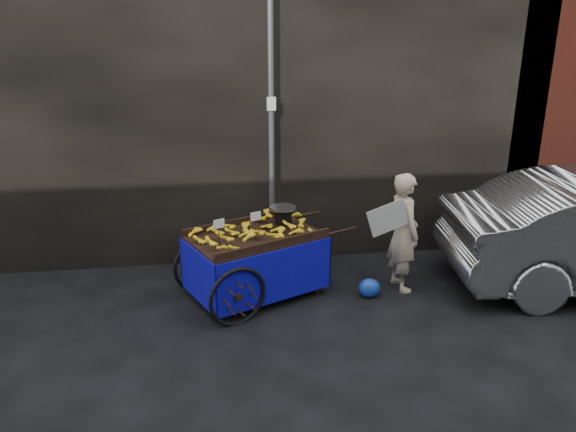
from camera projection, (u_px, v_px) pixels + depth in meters
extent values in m
plane|color=black|center=(261.00, 310.00, 7.06)|extent=(80.00, 80.00, 0.00)
cube|color=black|center=(177.00, 87.00, 8.55)|extent=(11.00, 2.00, 5.00)
cube|color=#591E14|center=(570.00, 81.00, 9.40)|extent=(3.00, 2.00, 5.00)
cylinder|color=slate|center=(271.00, 133.00, 7.66)|extent=(0.08, 0.08, 4.00)
cube|color=white|center=(271.00, 104.00, 7.49)|extent=(0.12, 0.02, 0.18)
cube|color=black|center=(255.00, 238.00, 7.21)|extent=(1.89, 1.59, 0.06)
cube|color=black|center=(238.00, 222.00, 7.57)|extent=(1.49, 0.71, 0.10)
cube|color=black|center=(274.00, 244.00, 6.81)|extent=(1.49, 0.71, 0.10)
cube|color=black|center=(318.00, 265.00, 7.38)|extent=(0.07, 0.07, 0.81)
cube|color=black|center=(285.00, 246.00, 8.03)|extent=(0.07, 0.07, 0.81)
cylinder|color=black|center=(340.00, 231.00, 7.43)|extent=(0.48, 0.25, 0.04)
cylinder|color=black|center=(306.00, 215.00, 8.07)|extent=(0.48, 0.25, 0.04)
torus|color=black|center=(238.00, 297.00, 6.64)|extent=(0.71, 0.36, 0.76)
torus|color=black|center=(200.00, 265.00, 7.51)|extent=(0.71, 0.36, 0.76)
cylinder|color=black|center=(218.00, 280.00, 7.08)|extent=(0.52, 1.05, 0.05)
cube|color=#090788|center=(276.00, 277.00, 6.91)|extent=(1.52, 0.71, 0.69)
cube|color=#090788|center=(237.00, 249.00, 7.73)|extent=(1.52, 0.71, 0.69)
cube|color=#090788|center=(198.00, 277.00, 6.91)|extent=(0.46, 0.96, 0.69)
cube|color=#090788|center=(308.00, 249.00, 7.74)|extent=(0.46, 0.96, 0.69)
cube|color=black|center=(283.00, 218.00, 7.43)|extent=(0.22, 0.20, 0.16)
cylinder|color=silver|center=(283.00, 208.00, 7.38)|extent=(0.46, 0.46, 0.03)
cube|color=white|center=(219.00, 224.00, 6.73)|extent=(0.13, 0.07, 0.11)
cube|color=white|center=(256.00, 216.00, 6.99)|extent=(0.13, 0.07, 0.11)
imported|color=#C8B695|center=(403.00, 232.00, 7.41)|extent=(0.47, 0.64, 1.61)
cube|color=silver|center=(388.00, 218.00, 7.10)|extent=(0.59, 0.06, 0.50)
ellipsoid|color=#173CAF|center=(369.00, 288.00, 7.37)|extent=(0.28, 0.23, 0.26)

